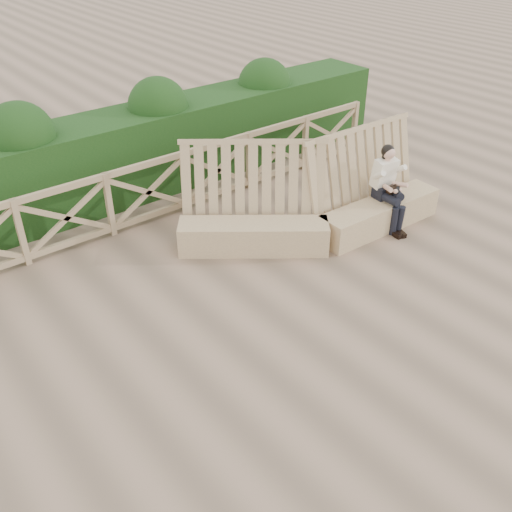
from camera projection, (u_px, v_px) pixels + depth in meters
ground at (284, 322)px, 7.55m from camera, size 60.00×60.00×0.00m
bench at (317, 214)px, 9.21m from camera, size 4.33×2.17×1.62m
woman at (388, 184)px, 9.33m from camera, size 0.43×0.83×1.40m
guardrail at (148, 192)px, 9.55m from camera, size 10.10×0.09×1.10m
hedge at (114, 159)px, 10.23m from camera, size 12.00×1.20×1.50m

